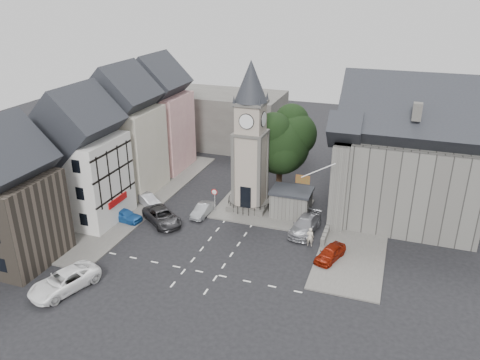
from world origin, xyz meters
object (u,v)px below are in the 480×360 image
at_px(car_east_red, 330,253).
at_px(pedestrian, 310,237).
at_px(clock_tower, 250,138).
at_px(car_west_blue, 124,215).
at_px(stone_shelter, 291,203).

distance_m(car_east_red, pedestrian, 2.88).
relative_size(car_east_red, pedestrian, 2.04).
height_order(clock_tower, car_west_blue, clock_tower).
distance_m(clock_tower, stone_shelter, 8.15).
xyz_separation_m(clock_tower, car_east_red, (10.23, -7.79, -7.45)).
bearing_deg(car_east_red, stone_shelter, 145.63).
bearing_deg(clock_tower, stone_shelter, -5.84).
xyz_separation_m(car_west_blue, car_east_red, (21.73, -0.31, -0.02)).
distance_m(stone_shelter, car_east_red, 9.14).
bearing_deg(pedestrian, clock_tower, -40.70).
distance_m(clock_tower, pedestrian, 12.30).
distance_m(clock_tower, car_east_red, 14.87).
bearing_deg(pedestrian, stone_shelter, -63.68).
relative_size(car_west_blue, car_east_red, 1.04).
bearing_deg(stone_shelter, clock_tower, 174.16).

